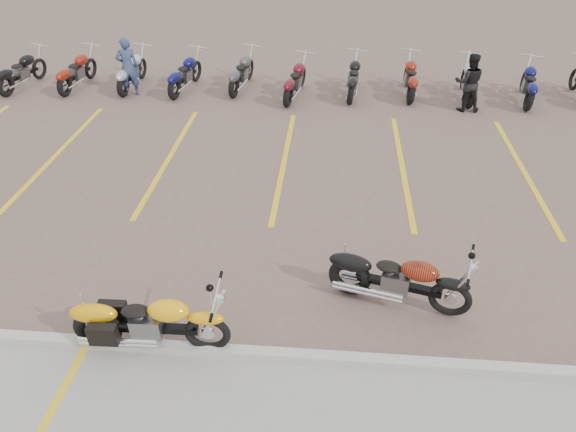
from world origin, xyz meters
name	(u,v)px	position (x,y,z in m)	size (l,w,h in m)	color
ground	(263,268)	(0.00, 0.00, 0.00)	(100.00, 100.00, 0.00)	#6F5A4F
curb	(245,352)	(0.00, -2.00, 0.06)	(60.00, 0.18, 0.12)	#ADAAA3
parking_stripes	(284,161)	(0.00, 4.00, 0.00)	(38.00, 5.50, 0.01)	gold
yellow_cruiser	(147,324)	(-1.36, -1.96, 0.46)	(2.24, 0.34, 0.92)	black
flame_cruiser	(396,280)	(2.16, -0.69, 0.45)	(2.18, 0.71, 0.92)	black
person_a	(128,67)	(-4.89, 7.92, 0.84)	(0.61, 0.40, 1.68)	navy
person_b	(469,82)	(4.70, 7.54, 0.79)	(0.77, 0.60, 1.59)	black
bg_bike_row	(381,78)	(2.40, 8.41, 0.55)	(22.27, 2.05, 1.10)	black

